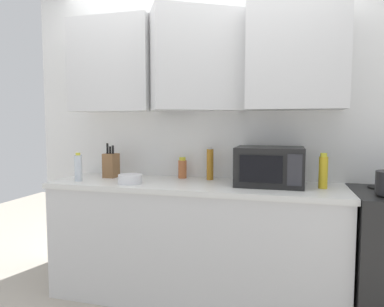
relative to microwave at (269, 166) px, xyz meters
name	(u,v)px	position (x,y,z in m)	size (l,w,h in m)	color
wall_back_with_cabinets	(201,96)	(-0.55, 0.17, 0.53)	(3.07, 0.63, 2.60)	white
counter_run	(194,241)	(-0.55, -0.05, -0.59)	(2.20, 0.63, 0.90)	silver
microwave	(269,166)	(0.00, 0.00, 0.00)	(0.48, 0.37, 0.28)	black
knife_block	(111,165)	(-1.30, 0.05, -0.04)	(0.10, 0.12, 0.29)	brown
bottle_amber_vinegar	(210,164)	(-0.47, 0.13, -0.01)	(0.05, 0.05, 0.26)	#AD701E
bottle_clear_tall	(78,168)	(-1.45, -0.19, -0.03)	(0.06, 0.06, 0.22)	silver
bottle_yellow_mustard	(323,172)	(0.37, -0.03, -0.02)	(0.06, 0.06, 0.25)	gold
bottle_spice_jar	(182,168)	(-0.71, 0.16, -0.06)	(0.07, 0.07, 0.17)	#BC6638
bowl_ceramic_small	(130,179)	(-1.01, -0.20, -0.11)	(0.18, 0.18, 0.07)	silver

